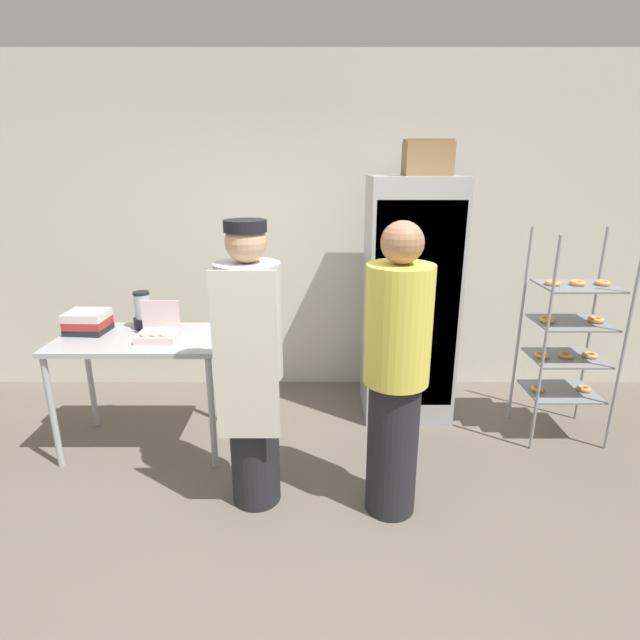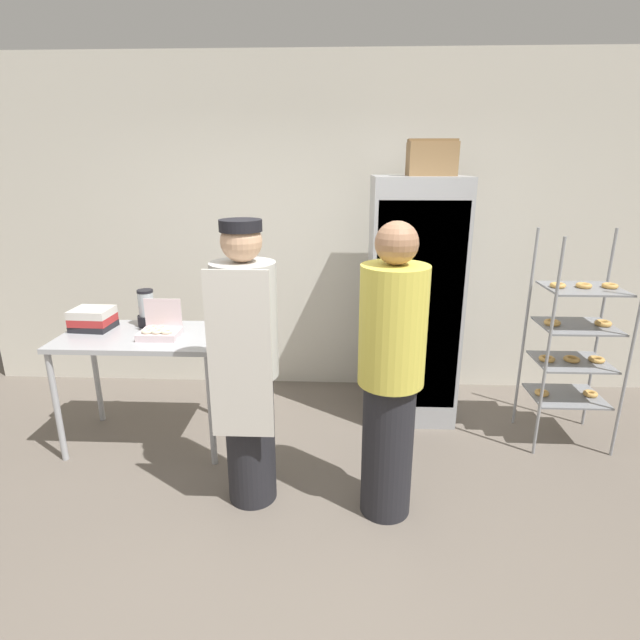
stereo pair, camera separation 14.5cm
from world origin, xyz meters
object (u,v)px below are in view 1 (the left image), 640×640
at_px(binder_stack, 85,322).
at_px(person_customer, 394,374).
at_px(donut_box, 155,334).
at_px(cardboard_storage_box, 425,158).
at_px(blender_pitcher, 140,312).
at_px(refrigerator, 407,300).
at_px(baking_rack, 566,338).
at_px(person_baker, 249,366).

distance_m(binder_stack, person_customer, 2.30).
xyz_separation_m(donut_box, cardboard_storage_box, (1.95, 0.62, 1.18)).
bearing_deg(cardboard_storage_box, person_customer, -105.97).
bearing_deg(blender_pitcher, refrigerator, 10.22).
distance_m(cardboard_storage_box, person_customer, 1.80).
bearing_deg(person_customer, refrigerator, 77.26).
bearing_deg(person_customer, baking_rack, 32.07).
height_order(binder_stack, person_baker, person_baker).
height_order(refrigerator, donut_box, refrigerator).
distance_m(refrigerator, person_baker, 1.67).
bearing_deg(cardboard_storage_box, donut_box, -162.47).
bearing_deg(blender_pitcher, person_baker, -42.80).
bearing_deg(person_customer, donut_box, 156.69).
bearing_deg(binder_stack, refrigerator, 10.72).
bearing_deg(baking_rack, person_customer, -147.93).
height_order(blender_pitcher, person_customer, person_customer).
xyz_separation_m(refrigerator, cardboard_storage_box, (0.08, -0.01, 1.11)).
distance_m(refrigerator, baking_rack, 1.23).
height_order(baking_rack, binder_stack, baking_rack).
bearing_deg(person_customer, blender_pitcher, 152.01).
bearing_deg(blender_pitcher, binder_stack, -166.65).
relative_size(baking_rack, person_baker, 0.91).
bearing_deg(refrigerator, person_baker, -132.96).
height_order(donut_box, binder_stack, donut_box).
bearing_deg(person_baker, cardboard_storage_box, 44.99).
bearing_deg(person_baker, donut_box, 141.12).
distance_m(baking_rack, blender_pitcher, 3.21).
height_order(baking_rack, donut_box, baking_rack).
xyz_separation_m(refrigerator, binder_stack, (-2.44, -0.46, -0.03)).
distance_m(baking_rack, person_customer, 1.70).
xyz_separation_m(blender_pitcher, binder_stack, (-0.38, -0.09, -0.05)).
bearing_deg(person_baker, baking_rack, 19.69).
distance_m(baking_rack, person_baker, 2.43).
relative_size(binder_stack, person_baker, 0.17).
xyz_separation_m(cardboard_storage_box, person_baker, (-1.21, -1.21, -1.17)).
height_order(refrigerator, person_customer, refrigerator).
height_order(donut_box, blender_pitcher, blender_pitcher).
bearing_deg(cardboard_storage_box, refrigerator, 174.02).
bearing_deg(binder_stack, cardboard_storage_box, 10.22).
relative_size(donut_box, person_customer, 0.15).
bearing_deg(person_customer, cardboard_storage_box, 74.03).
relative_size(refrigerator, baking_rack, 1.22).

